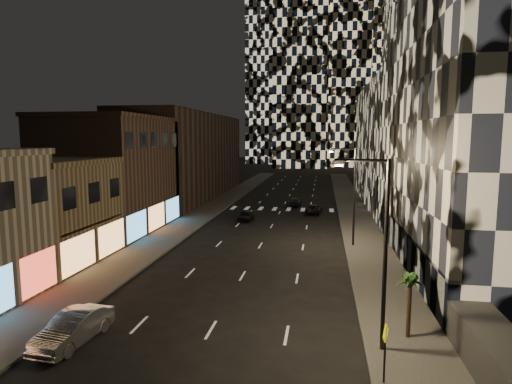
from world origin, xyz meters
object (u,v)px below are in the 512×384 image
(ped_sign, at_px, (385,343))
(car_dark_oncoming, at_px, (295,202))
(car_dark_midlane, at_px, (246,216))
(palm_tree, at_px, (410,285))
(streetlight_near, at_px, (380,241))
(car_dark_rightlane, at_px, (313,210))
(streetlight_far, at_px, (352,189))
(car_silver_parked, at_px, (73,328))

(ped_sign, bearing_deg, car_dark_oncoming, 117.87)
(car_dark_midlane, bearing_deg, palm_tree, -62.61)
(streetlight_near, distance_m, car_dark_rightlane, 37.28)
(streetlight_near, relative_size, palm_tree, 2.74)
(streetlight_near, height_order, car_dark_rightlane, streetlight_near)
(streetlight_near, relative_size, car_dark_midlane, 2.44)
(ped_sign, distance_m, palm_tree, 4.81)
(streetlight_near, height_order, car_dark_oncoming, streetlight_near)
(streetlight_far, bearing_deg, ped_sign, -90.14)
(car_dark_rightlane, relative_size, ped_sign, 1.63)
(car_dark_oncoming, bearing_deg, car_dark_rightlane, 116.08)
(car_silver_parked, height_order, car_dark_oncoming, car_silver_parked)
(streetlight_far, height_order, palm_tree, streetlight_far)
(streetlight_far, bearing_deg, car_silver_parked, -124.28)
(car_dark_oncoming, bearing_deg, streetlight_near, 99.47)
(car_dark_midlane, bearing_deg, car_dark_rightlane, 40.10)
(palm_tree, bearing_deg, car_dark_midlane, 114.99)
(streetlight_far, relative_size, palm_tree, 2.74)
(car_silver_parked, relative_size, car_dark_rightlane, 1.14)
(car_dark_rightlane, bearing_deg, car_dark_oncoming, 122.68)
(streetlight_near, height_order, streetlight_far, same)
(car_silver_parked, relative_size, ped_sign, 1.86)
(streetlight_near, xyz_separation_m, car_dark_rightlane, (-3.80, 36.78, -4.78))
(car_dark_oncoming, bearing_deg, car_silver_parked, 80.43)
(car_dark_oncoming, distance_m, palm_tree, 42.30)
(streetlight_near, bearing_deg, car_dark_oncoming, 98.89)
(streetlight_near, height_order, ped_sign, streetlight_near)
(streetlight_far, relative_size, car_dark_midlane, 2.44)
(car_dark_rightlane, bearing_deg, streetlight_near, -76.92)
(ped_sign, bearing_deg, streetlight_far, 109.46)
(car_silver_parked, distance_m, car_dark_midlane, 32.16)
(streetlight_near, distance_m, car_silver_parked, 15.42)
(palm_tree, bearing_deg, streetlight_far, 95.24)
(streetlight_near, height_order, car_silver_parked, streetlight_near)
(car_dark_midlane, xyz_separation_m, ped_sign, (11.80, -33.44, 1.22))
(streetlight_near, xyz_separation_m, car_silver_parked, (-14.65, -1.49, -4.58))
(car_silver_parked, bearing_deg, ped_sign, 0.51)
(streetlight_far, bearing_deg, car_dark_oncoming, 106.34)
(car_silver_parked, distance_m, car_dark_rightlane, 39.78)
(car_dark_rightlane, bearing_deg, streetlight_far, -70.06)
(car_silver_parked, xyz_separation_m, car_dark_rightlane, (10.85, 38.27, -0.20))
(streetlight_far, height_order, car_dark_rightlane, streetlight_far)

